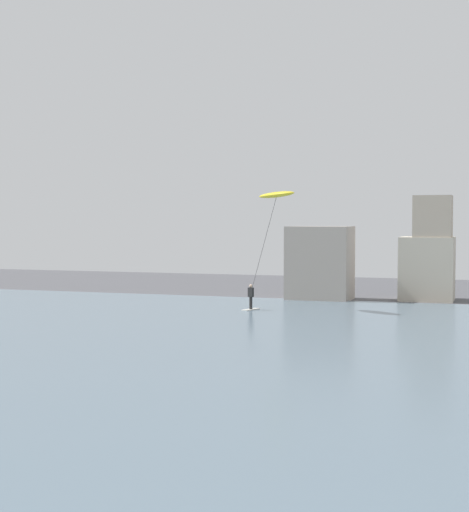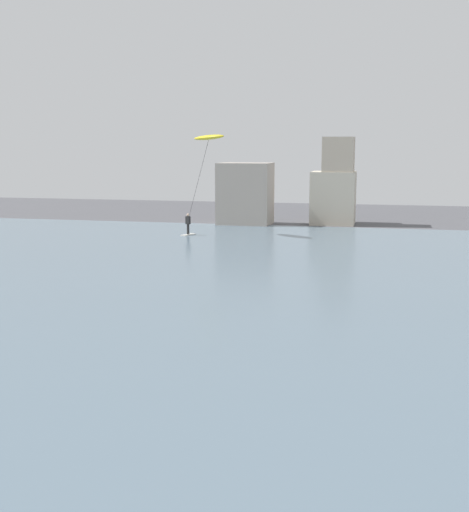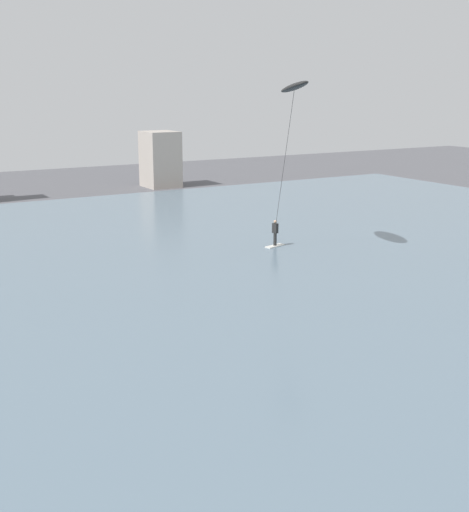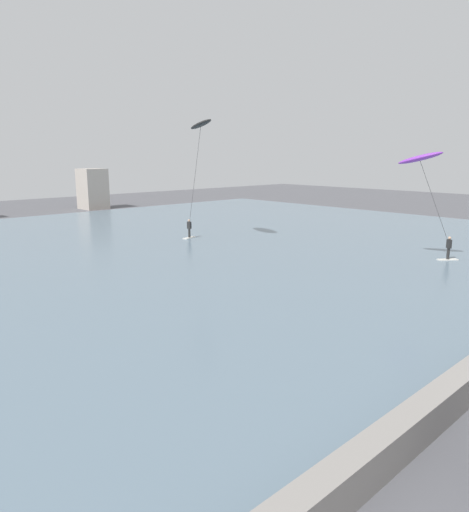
{
  "view_description": "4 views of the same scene",
  "coord_description": "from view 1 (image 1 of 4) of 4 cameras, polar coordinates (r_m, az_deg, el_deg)",
  "views": [
    {
      "loc": [
        1.21,
        0.51,
        5.88
      ],
      "look_at": [
        -2.4,
        11.31,
        5.35
      ],
      "focal_mm": 54.75,
      "sensor_mm": 36.0,
      "label": 1
    },
    {
      "loc": [
        1.1,
        0.11,
        6.8
      ],
      "look_at": [
        -2.4,
        15.32,
        4.21
      ],
      "focal_mm": 46.24,
      "sensor_mm": 36.0,
      "label": 2
    },
    {
      "loc": [
        -11.53,
        -3.23,
        9.57
      ],
      "look_at": [
        -2.92,
        11.43,
        5.39
      ],
      "focal_mm": 48.09,
      "sensor_mm": 36.0,
      "label": 3
    },
    {
      "loc": [
        -13.52,
        -1.55,
        7.2
      ],
      "look_at": [
        0.03,
        12.94,
        2.96
      ],
      "focal_mm": 32.99,
      "sensor_mm": 36.0,
      "label": 4
    }
  ],
  "objects": [
    {
      "name": "far_shore_buildings",
      "position": [
        57.76,
        15.88,
        -0.48
      ],
      "size": [
        31.34,
        6.05,
        7.64
      ],
      "color": "#A89E93",
      "rests_on": "ground"
    },
    {
      "name": "kitesurfer_yellow",
      "position": [
        50.0,
        2.92,
        3.82
      ],
      "size": [
        3.65,
        2.82,
        7.7
      ],
      "color": "silver",
      "rests_on": "water_bay"
    },
    {
      "name": "water_bay",
      "position": [
        29.99,
        16.0,
        -8.66
      ],
      "size": [
        84.0,
        52.0,
        0.1
      ],
      "primitive_type": "cube",
      "color": "slate",
      "rests_on": "ground"
    }
  ]
}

